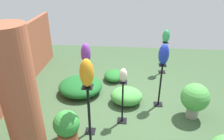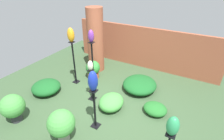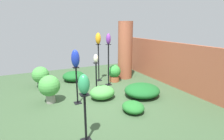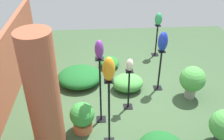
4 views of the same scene
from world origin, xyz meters
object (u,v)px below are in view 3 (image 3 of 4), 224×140
pedestal_amber (99,64)px  art_vase_jade (84,84)px  potted_plant_mid_left (41,75)px  pedestal_ivory (96,78)px  pedestal_violet (109,67)px  art_vase_amber (98,39)px  art_vase_violet (108,39)px  potted_plant_walkway_edge (114,73)px  pedestal_jade (85,121)px  pedestal_cobalt (77,87)px  potted_plant_front_left (49,87)px  art_vase_ivory (96,58)px  brick_pillar (125,50)px  art_vase_cobalt (75,59)px

pedestal_amber → art_vase_jade: 3.81m
art_vase_jade → potted_plant_mid_left: art_vase_jade is taller
pedestal_ivory → pedestal_violet: bearing=121.1°
art_vase_amber → art_vase_violet: bearing=12.1°
art_vase_violet → potted_plant_walkway_edge: size_ratio=0.57×
pedestal_jade → art_vase_violet: art_vase_violet is taller
pedestal_cobalt → potted_plant_front_left: pedestal_cobalt is taller
art_vase_ivory → art_vase_jade: size_ratio=0.77×
art_vase_jade → potted_plant_front_left: bearing=-169.4°
brick_pillar → pedestal_ivory: size_ratio=2.38×
art_vase_violet → pedestal_ivory: bearing=-58.9°
art_vase_ivory → art_vase_jade: 2.65m
pedestal_violet → art_vase_jade: pedestal_violet is taller
pedestal_violet → pedestal_cobalt: pedestal_violet is taller
art_vase_violet → potted_plant_mid_left: size_ratio=0.49×
art_vase_cobalt → art_vase_ivory: bearing=129.0°
brick_pillar → pedestal_violet: (0.54, -1.00, -0.46)m
pedestal_amber → potted_plant_walkway_edge: size_ratio=2.20×
pedestal_ivory → pedestal_cobalt: pedestal_cobalt is taller
pedestal_amber → pedestal_jade: size_ratio=1.48×
art_vase_cobalt → potted_plant_mid_left: size_ratio=0.64×
pedestal_jade → art_vase_amber: 3.97m
pedestal_violet → potted_plant_front_left: size_ratio=1.87×
brick_pillar → art_vase_jade: brick_pillar is taller
pedestal_violet → potted_plant_walkway_edge: 0.58m
art_vase_cobalt → potted_plant_walkway_edge: bearing=125.9°
pedestal_amber → pedestal_cobalt: pedestal_amber is taller
art_vase_jade → pedestal_jade: bearing=0.0°
pedestal_ivory → art_vase_ivory: 0.67m
potted_plant_front_left → art_vase_amber: bearing=123.0°
pedestal_amber → pedestal_ivory: bearing=-25.6°
potted_plant_front_left → potted_plant_mid_left: size_ratio=1.07×
art_vase_ivory → art_vase_amber: bearing=154.4°
pedestal_violet → art_vase_ivory: 0.84m
pedestal_amber → art_vase_amber: bearing=0.0°
pedestal_violet → brick_pillar: bearing=118.6°
pedestal_amber → art_vase_amber: size_ratio=3.30×
pedestal_amber → art_vase_violet: (0.64, 0.14, 1.02)m
art_vase_violet → brick_pillar: bearing=118.6°
pedestal_ivory → art_vase_jade: size_ratio=2.63×
pedestal_violet → pedestal_amber: (-0.64, -0.14, -0.03)m
art_vase_violet → potted_plant_front_left: 2.55m
pedestal_amber → art_vase_amber: (0.00, 0.00, 1.00)m
art_vase_cobalt → potted_plant_walkway_edge: art_vase_cobalt is taller
potted_plant_front_left → potted_plant_walkway_edge: bearing=110.5°
art_vase_jade → art_vase_cobalt: bearing=170.4°
pedestal_amber → potted_plant_walkway_edge: 0.71m
art_vase_amber → brick_pillar: bearing=85.2°
pedestal_cobalt → art_vase_ivory: bearing=129.0°
pedestal_jade → art_vase_amber: art_vase_amber is taller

